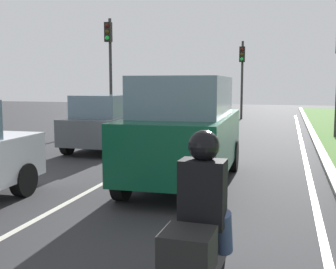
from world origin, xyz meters
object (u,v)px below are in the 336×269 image
car_suv_ahead (185,130)px  motorcycle (201,260)px  traffic_light_overhead_left (109,54)px  traffic_light_far_median (242,67)px  car_hatchback_far (107,123)px  rider_person (203,191)px

car_suv_ahead → motorcycle: size_ratio=2.40×
traffic_light_overhead_left → traffic_light_far_median: 8.82m
car_suv_ahead → motorcycle: car_suv_ahead is taller
motorcycle → car_hatchback_far: bearing=120.6°
traffic_light_overhead_left → traffic_light_far_median: bearing=51.6°
traffic_light_overhead_left → car_hatchback_far: bearing=-67.1°
car_hatchback_far → traffic_light_far_median: (2.91, 12.96, 2.21)m
car_suv_ahead → motorcycle: (1.36, -4.97, -0.60)m
traffic_light_overhead_left → traffic_light_far_median: (5.47, 6.91, -0.42)m
motorcycle → traffic_light_overhead_left: (-7.46, 14.82, 2.94)m
car_hatchback_far → motorcycle: car_hatchback_far is taller
traffic_light_far_median → motorcycle: bearing=-84.8°
car_hatchback_far → rider_person: bearing=-59.9°
motorcycle → rider_person: 0.62m
car_suv_ahead → rider_person: car_suv_ahead is taller
traffic_light_far_median → traffic_light_overhead_left: bearing=-128.4°
car_suv_ahead → car_hatchback_far: size_ratio=1.23×
motorcycle → traffic_light_overhead_left: 16.85m
rider_person → traffic_light_overhead_left: traffic_light_overhead_left is taller
rider_person → motorcycle: bearing=-91.4°
car_suv_ahead → traffic_light_far_median: bearing=90.1°
motorcycle → rider_person: (0.00, 0.05, 0.62)m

